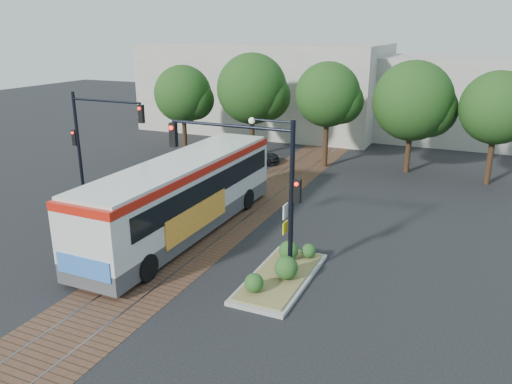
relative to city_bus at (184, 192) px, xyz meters
The scene contains 10 objects.
ground 2.80m from the city_bus, 55.75° to the right, with size 120.00×120.00×0.00m, color black.
trackbed 3.27m from the city_bus, 64.65° to the left, with size 3.60×40.00×0.02m.
tree_row 15.23m from the city_bus, 81.05° to the left, with size 26.40×5.60×7.67m.
warehouses 27.17m from the city_bus, 88.75° to the left, with size 40.00×13.00×8.00m.
city_bus is the anchor object (origin of this frame).
traffic_island 6.67m from the city_bus, 23.16° to the right, with size 2.20×5.20×1.13m.
signal_pole_main 5.96m from the city_bus, 26.19° to the right, with size 5.49×0.46×6.00m.
signal_pole_left 7.85m from the city_bus, 162.00° to the left, with size 4.99×0.34×6.00m.
officer 5.20m from the city_bus, 167.90° to the right, with size 0.66×0.43×1.81m, color black.
parked_car 13.50m from the city_bus, 100.87° to the left, with size 1.68×4.13×1.20m, color black.
Camera 1 is at (10.98, -17.18, 9.20)m, focal length 35.00 mm.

